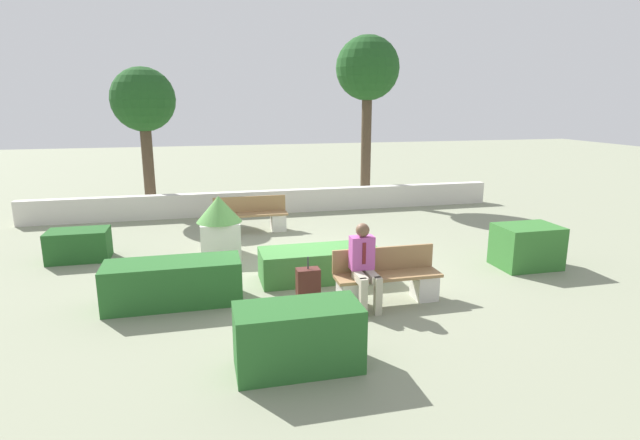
# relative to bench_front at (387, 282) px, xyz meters

# --- Properties ---
(ground_plane) EXTENTS (60.00, 60.00, 0.00)m
(ground_plane) POSITION_rel_bench_front_xyz_m (-0.85, 1.77, -0.34)
(ground_plane) COLOR gray
(perimeter_wall) EXTENTS (13.86, 0.30, 0.68)m
(perimeter_wall) POSITION_rel_bench_front_xyz_m (-0.85, 7.21, -0.00)
(perimeter_wall) COLOR beige
(perimeter_wall) RESTS_ON ground_plane
(bench_front) EXTENTS (1.77, 0.48, 0.88)m
(bench_front) POSITION_rel_bench_front_xyz_m (0.00, 0.00, 0.00)
(bench_front) COLOR #937047
(bench_front) RESTS_ON ground_plane
(bench_left_side) EXTENTS (1.86, 0.49, 0.88)m
(bench_left_side) POSITION_rel_bench_front_xyz_m (-1.71, 5.15, 0.00)
(bench_left_side) COLOR #937047
(bench_left_side) RESTS_ON ground_plane
(person_seated_man) EXTENTS (0.38, 0.64, 1.37)m
(person_seated_man) POSITION_rel_bench_front_xyz_m (-0.45, -0.14, 0.42)
(person_seated_man) COLOR #B2A893
(person_seated_man) RESTS_ON ground_plane
(hedge_block_near_left) EXTENTS (1.21, 0.74, 0.64)m
(hedge_block_near_left) POSITION_rel_bench_front_xyz_m (-5.46, 3.62, -0.02)
(hedge_block_near_left) COLOR #235623
(hedge_block_near_left) RESTS_ON ground_plane
(hedge_block_near_right) EXTENTS (2.17, 0.80, 0.72)m
(hedge_block_near_right) POSITION_rel_bench_front_xyz_m (-3.43, 0.72, 0.02)
(hedge_block_near_right) COLOR #286028
(hedge_block_near_right) RESTS_ON ground_plane
(hedge_block_mid_left) EXTENTS (1.55, 0.73, 0.82)m
(hedge_block_mid_left) POSITION_rel_bench_front_xyz_m (-1.85, -1.76, 0.07)
(hedge_block_mid_left) COLOR #286028
(hedge_block_mid_left) RESTS_ON ground_plane
(hedge_block_mid_right) EXTENTS (2.19, 0.88, 0.59)m
(hedge_block_mid_right) POSITION_rel_bench_front_xyz_m (-0.84, 1.31, -0.04)
(hedge_block_mid_right) COLOR #3D7A38
(hedge_block_mid_right) RESTS_ON ground_plane
(hedge_block_far_left) EXTENTS (1.19, 0.87, 0.85)m
(hedge_block_far_left) POSITION_rel_bench_front_xyz_m (3.36, 1.03, 0.09)
(hedge_block_far_left) COLOR #33702D
(hedge_block_far_left) RESTS_ON ground_plane
(planter_corner_left) EXTENTS (0.96, 0.96, 1.31)m
(planter_corner_left) POSITION_rel_bench_front_xyz_m (-2.57, 3.19, 0.37)
(planter_corner_left) COLOR beige
(planter_corner_left) RESTS_ON ground_plane
(suitcase) EXTENTS (0.37, 0.23, 0.86)m
(suitcase) POSITION_rel_bench_front_xyz_m (-1.33, 0.04, -0.01)
(suitcase) COLOR #471E19
(suitcase) RESTS_ON ground_plane
(tree_leftmost) EXTENTS (1.83, 1.83, 4.22)m
(tree_leftmost) POSITION_rel_bench_front_xyz_m (-4.39, 8.18, 2.88)
(tree_leftmost) COLOR #473828
(tree_leftmost) RESTS_ON ground_plane
(tree_center_left) EXTENTS (2.04, 2.04, 5.31)m
(tree_center_left) POSITION_rel_bench_front_xyz_m (2.47, 8.44, 3.84)
(tree_center_left) COLOR #473828
(tree_center_left) RESTS_ON ground_plane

